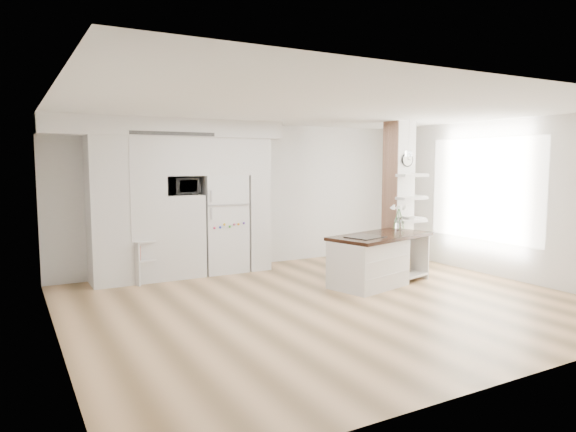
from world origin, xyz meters
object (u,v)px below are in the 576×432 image
kitchen_island (373,259)px  refrigerator (222,224)px  floor_plant_a (415,251)px  bookshelf (150,263)px

kitchen_island → refrigerator: bearing=113.2°
refrigerator → floor_plant_a: 3.77m
kitchen_island → floor_plant_a: 2.08m
bookshelf → floor_plant_a: bookshelf is taller
refrigerator → floor_plant_a: refrigerator is taller
refrigerator → bookshelf: size_ratio=2.47×
kitchen_island → floor_plant_a: size_ratio=3.78×
kitchen_island → bookshelf: bearing=131.9°
kitchen_island → bookshelf: size_ratio=2.76×
kitchen_island → floor_plant_a: (1.83, 0.99, -0.17)m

